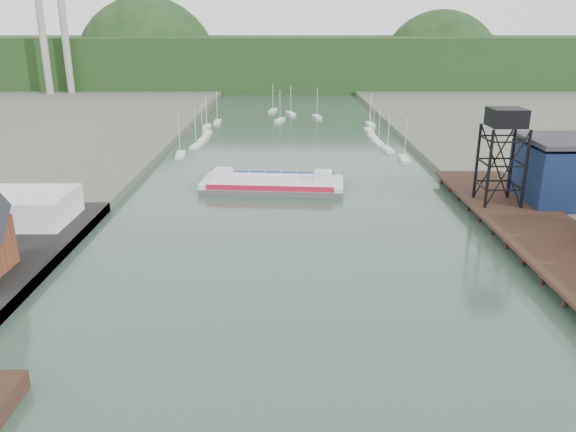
{
  "coord_description": "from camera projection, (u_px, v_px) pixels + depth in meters",
  "views": [
    {
      "loc": [
        -1.09,
        -33.88,
        30.53
      ],
      "look_at": [
        -0.81,
        45.14,
        4.0
      ],
      "focal_mm": 35.0,
      "sensor_mm": 36.0,
      "label": 1
    }
  ],
  "objects": [
    {
      "name": "white_shed",
      "position": [
        13.0,
        207.0,
        87.87
      ],
      "size": [
        18.0,
        12.0,
        4.5
      ],
      "primitive_type": "cube",
      "color": "silver",
      "rests_on": "west_quay"
    },
    {
      "name": "chain_ferry",
      "position": [
        273.0,
        184.0,
        111.37
      ],
      "size": [
        28.65,
        13.54,
        4.0
      ],
      "rotation": [
        0.0,
        0.0,
        -0.09
      ],
      "color": "#525154",
      "rests_on": "ground"
    },
    {
      "name": "smokestacks",
      "position": [
        53.0,
        29.0,
        252.34
      ],
      "size": [
        11.2,
        8.2,
        60.0
      ],
      "color": "gray",
      "rests_on": "ground"
    },
    {
      "name": "lift_tower",
      "position": [
        506.0,
        124.0,
        91.95
      ],
      "size": [
        6.5,
        6.5,
        16.0
      ],
      "color": "black",
      "rests_on": "east_pier"
    },
    {
      "name": "marina_sailboats",
      "position": [
        290.0,
        131.0,
        172.99
      ],
      "size": [
        57.71,
        92.65,
        0.9
      ],
      "color": "silver",
      "rests_on": "ground"
    },
    {
      "name": "east_pier",
      "position": [
        540.0,
        229.0,
        84.01
      ],
      "size": [
        14.0,
        70.0,
        2.45
      ],
      "color": "black",
      "rests_on": "ground"
    },
    {
      "name": "distant_hills",
      "position": [
        281.0,
        65.0,
        324.2
      ],
      "size": [
        500.0,
        120.0,
        80.0
      ],
      "color": "black",
      "rests_on": "ground"
    }
  ]
}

